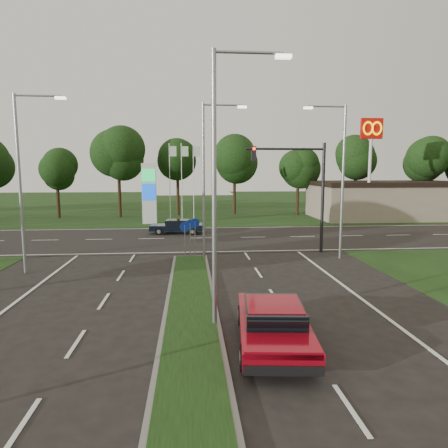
{
  "coord_description": "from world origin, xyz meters",
  "views": [
    {
      "loc": [
        0.02,
        -6.92,
        5.23
      ],
      "look_at": [
        1.96,
        15.78,
        2.2
      ],
      "focal_mm": 32.0,
      "sensor_mm": 36.0,
      "label": 1
    }
  ],
  "objects": [
    {
      "name": "commercial_building",
      "position": [
        22.0,
        36.0,
        2.0
      ],
      "size": [
        16.0,
        9.0,
        4.0
      ],
      "primitive_type": "cube",
      "color": "gray",
      "rests_on": "ground"
    },
    {
      "name": "streetlight_left_far",
      "position": [
        -8.3,
        14.0,
        5.08
      ],
      "size": [
        2.53,
        0.22,
        9.0
      ],
      "color": "gray",
      "rests_on": "ground"
    },
    {
      "name": "red_sedan",
      "position": [
        2.47,
        4.38,
        0.72
      ],
      "size": [
        2.5,
        5.06,
        1.34
      ],
      "rotation": [
        0.0,
        0.0,
        -0.11
      ],
      "color": "maroon",
      "rests_on": "ground"
    },
    {
      "name": "streetlight_right_far",
      "position": [
        8.8,
        16.0,
        5.08
      ],
      "size": [
        2.53,
        0.22,
        9.0
      ],
      "rotation": [
        0.0,
        0.0,
        3.14
      ],
      "color": "gray",
      "rests_on": "ground"
    },
    {
      "name": "streetlight_median_far",
      "position": [
        1.0,
        16.0,
        5.08
      ],
      "size": [
        2.53,
        0.22,
        9.0
      ],
      "color": "gray",
      "rests_on": "ground"
    },
    {
      "name": "gas_pylon",
      "position": [
        -3.79,
        33.05,
        3.2
      ],
      "size": [
        5.8,
        1.26,
        8.0
      ],
      "color": "silver",
      "rests_on": "ground"
    },
    {
      "name": "navy_sedan",
      "position": [
        -1.09,
        26.43,
        0.64
      ],
      "size": [
        4.46,
        2.15,
        1.19
      ],
      "rotation": [
        0.0,
        0.0,
        1.48
      ],
      "color": "black",
      "rests_on": "ground"
    },
    {
      "name": "mcdonalds_sign",
      "position": [
        18.0,
        31.97,
        7.99
      ],
      "size": [
        2.2,
        0.47,
        10.4
      ],
      "color": "silver",
      "rests_on": "ground"
    },
    {
      "name": "streetlight_median_near",
      "position": [
        1.0,
        6.0,
        5.08
      ],
      "size": [
        2.53,
        0.22,
        9.0
      ],
      "color": "gray",
      "rests_on": "ground"
    },
    {
      "name": "median_signs",
      "position": [
        0.0,
        16.4,
        1.71
      ],
      "size": [
        1.16,
        1.76,
        2.38
      ],
      "color": "gray",
      "rests_on": "ground"
    },
    {
      "name": "treeline_far",
      "position": [
        0.1,
        39.93,
        6.83
      ],
      "size": [
        6.0,
        6.0,
        9.9
      ],
      "color": "black",
      "rests_on": "ground"
    },
    {
      "name": "median_kerb",
      "position": [
        0.0,
        4.0,
        0.06
      ],
      "size": [
        2.0,
        26.0,
        0.12
      ],
      "primitive_type": "cube",
      "color": "slate",
      "rests_on": "ground"
    },
    {
      "name": "verge_far",
      "position": [
        0.0,
        55.0,
        0.0
      ],
      "size": [
        160.0,
        50.0,
        0.02
      ],
      "primitive_type": "cube",
      "color": "black",
      "rests_on": "ground"
    },
    {
      "name": "traffic_signal",
      "position": [
        7.19,
        18.0,
        4.65
      ],
      "size": [
        5.1,
        0.42,
        7.0
      ],
      "color": "black",
      "rests_on": "ground"
    },
    {
      "name": "cross_road",
      "position": [
        0.0,
        24.0,
        0.0
      ],
      "size": [
        160.0,
        12.0,
        0.02
      ],
      "primitive_type": "cube",
      "color": "black",
      "rests_on": "ground"
    }
  ]
}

